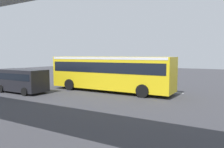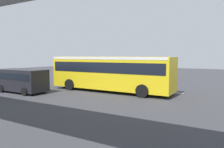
{
  "view_description": "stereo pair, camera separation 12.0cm",
  "coord_description": "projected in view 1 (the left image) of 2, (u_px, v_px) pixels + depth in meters",
  "views": [
    {
      "loc": [
        -8.82,
        16.73,
        3.28
      ],
      "look_at": [
        0.86,
        -0.09,
        1.6
      ],
      "focal_mm": 34.57,
      "sensor_mm": 36.0,
      "label": 1
    },
    {
      "loc": [
        -8.93,
        16.67,
        3.28
      ],
      "look_at": [
        0.86,
        -0.09,
        1.6
      ],
      "focal_mm": 34.57,
      "sensor_mm": 36.0,
      "label": 2
    }
  ],
  "objects": [
    {
      "name": "traffic_sign",
      "position": [
        120.0,
        68.0,
        23.77
      ],
      "size": [
        0.08,
        0.6,
        2.8
      ],
      "color": "slate",
      "rests_on": "ground"
    },
    {
      "name": "city_bus",
      "position": [
        110.0,
        71.0,
        19.54
      ],
      "size": [
        11.54,
        2.85,
        3.15
      ],
      "color": "yellow",
      "rests_on": "ground"
    },
    {
      "name": "parked_van",
      "position": [
        22.0,
        79.0,
        19.03
      ],
      "size": [
        4.8,
        2.17,
        2.05
      ],
      "color": "black",
      "rests_on": "ground"
    },
    {
      "name": "ground",
      "position": [
        120.0,
        92.0,
        19.12
      ],
      "size": [
        80.0,
        80.0,
        0.0
      ],
      "primitive_type": "plane",
      "color": "#38383D"
    },
    {
      "name": "pedestrian",
      "position": [
        107.0,
        78.0,
        22.71
      ],
      "size": [
        0.38,
        0.38,
        1.79
      ],
      "color": "#2D2D38",
      "rests_on": "ground"
    },
    {
      "name": "lane_dash_centre",
      "position": [
        97.0,
        86.0,
        23.13
      ],
      "size": [
        2.0,
        0.2,
        0.01
      ],
      "primitive_type": "cube",
      "color": "silver",
      "rests_on": "ground"
    },
    {
      "name": "lane_dash_left",
      "position": [
        131.0,
        89.0,
        21.14
      ],
      "size": [
        2.0,
        0.2,
        0.01
      ],
      "primitive_type": "cube",
      "color": "silver",
      "rests_on": "ground"
    },
    {
      "name": "lane_dash_leftmost",
      "position": [
        172.0,
        92.0,
        19.15
      ],
      "size": [
        2.0,
        0.2,
        0.01
      ],
      "primitive_type": "cube",
      "color": "silver",
      "rests_on": "ground"
    }
  ]
}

